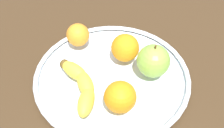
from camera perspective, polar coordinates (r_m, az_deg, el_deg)
The scene contains 7 objects.
ground_plane at distance 67.61cm, azimuth 0.00°, elevation -4.05°, with size 123.34×123.34×4.00cm, color #3E2B18.
fruit_bowl at distance 65.43cm, azimuth 0.00°, elevation -2.39°, with size 38.78×38.78×1.80cm.
banana at distance 60.43cm, azimuth -6.76°, elevation -4.36°, with size 18.67×7.78×3.48cm.
apple at distance 62.69cm, azimuth 8.99°, elevation 0.67°, with size 8.00×8.00×8.80cm.
orange_front_right at distance 66.05cm, azimuth 2.89°, elevation 3.55°, with size 7.14×7.14×7.14cm, color orange.
orange_center at distance 71.19cm, azimuth -7.44°, elevation 6.30°, with size 6.21×6.21×6.21cm, color orange.
orange_back_right at distance 55.50cm, azimuth 1.79°, elevation -7.20°, with size 7.01×7.01×7.01cm, color orange.
Camera 1 is at (-39.54, 19.19, 49.38)cm, focal length 41.95 mm.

